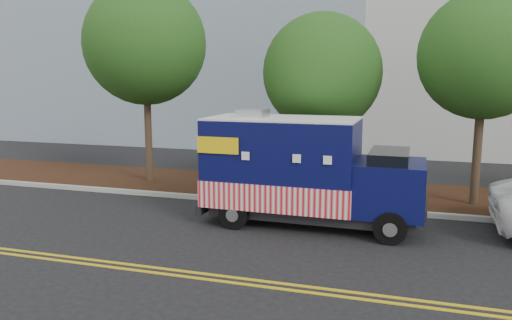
% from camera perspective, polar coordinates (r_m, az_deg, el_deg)
% --- Properties ---
extents(ground, '(120.00, 120.00, 0.00)m').
position_cam_1_polar(ground, '(14.73, -0.51, -6.42)').
color(ground, black).
rests_on(ground, ground).
extents(curb, '(120.00, 0.18, 0.15)m').
position_cam_1_polar(curb, '(16.00, 1.02, -4.85)').
color(curb, '#9E9E99').
rests_on(curb, ground).
extents(mulch_strip, '(120.00, 4.00, 0.15)m').
position_cam_1_polar(mulch_strip, '(17.97, 2.89, -3.26)').
color(mulch_strip, black).
rests_on(mulch_strip, ground).
extents(centerline_near, '(120.00, 0.10, 0.01)m').
position_cam_1_polar(centerline_near, '(10.79, -7.88, -12.53)').
color(centerline_near, gold).
rests_on(centerline_near, ground).
extents(centerline_far, '(120.00, 0.10, 0.01)m').
position_cam_1_polar(centerline_far, '(10.59, -8.47, -13.00)').
color(centerline_far, gold).
rests_on(centerline_far, ground).
extents(tree_a, '(4.44, 4.44, 7.45)m').
position_cam_1_polar(tree_a, '(18.96, -12.55, 12.84)').
color(tree_a, '#38281C').
rests_on(tree_a, ground).
extents(tree_b, '(3.90, 3.90, 6.13)m').
position_cam_1_polar(tree_b, '(16.78, 7.56, 9.85)').
color(tree_b, '#38281C').
rests_on(tree_b, ground).
extents(tree_c, '(3.83, 3.83, 6.59)m').
position_cam_1_polar(tree_c, '(16.47, 24.64, 10.83)').
color(tree_c, '#38281C').
rests_on(tree_c, ground).
extents(sign_post, '(0.06, 0.06, 2.40)m').
position_cam_1_polar(sign_post, '(16.61, -2.57, -0.35)').
color(sign_post, '#473828').
rests_on(sign_post, ground).
extents(food_truck, '(6.02, 2.37, 3.15)m').
position_cam_1_polar(food_truck, '(13.69, 5.15, -1.55)').
color(food_truck, black).
rests_on(food_truck, ground).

